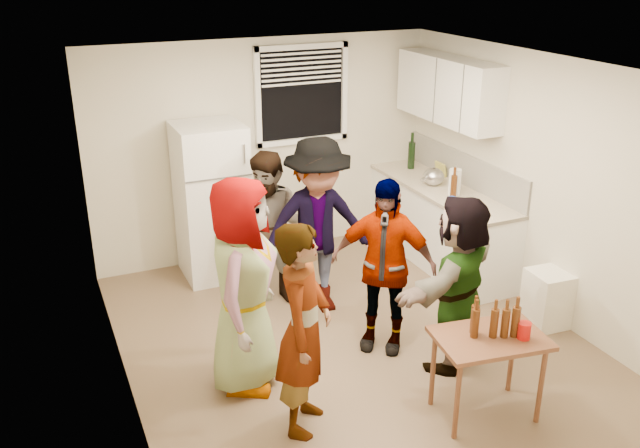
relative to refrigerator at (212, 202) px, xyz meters
name	(u,v)px	position (x,y,z in m)	size (l,w,h in m)	color
room	(350,339)	(0.75, -1.88, -0.85)	(4.00, 4.50, 2.50)	beige
window	(302,95)	(1.20, 0.33, 1.00)	(1.12, 0.10, 1.06)	white
refrigerator	(212,202)	(0.00, 0.00, 0.00)	(0.70, 0.70, 1.70)	white
counter_lower	(439,226)	(2.45, -0.73, -0.42)	(0.60, 2.20, 0.86)	white
countertop	(442,189)	(2.45, -0.73, 0.03)	(0.64, 2.22, 0.04)	beige
backsplash	(464,169)	(2.74, -0.73, 0.23)	(0.03, 2.20, 0.36)	beige
upper_cabinets	(448,90)	(2.58, -0.53, 1.10)	(0.34, 1.60, 0.70)	white
kettle	(433,185)	(2.40, -0.63, 0.05)	(0.26, 0.22, 0.22)	silver
paper_towel	(454,195)	(2.43, -0.99, 0.05)	(0.13, 0.13, 0.29)	white
wine_bottle	(411,168)	(2.50, 0.03, 0.05)	(0.08, 0.08, 0.33)	black
beer_bottle_counter	(453,198)	(2.35, -1.09, 0.05)	(0.07, 0.07, 0.26)	#47230C
blue_cup	(452,207)	(2.19, -1.30, 0.05)	(0.08, 0.08, 0.11)	blue
picture_frame	(441,169)	(2.67, -0.36, 0.13)	(0.02, 0.19, 0.16)	#BBB54C
trash_bin	(548,301)	(2.61, -2.39, -0.60)	(0.37, 0.37, 0.55)	white
serving_table	(482,412)	(1.22, -3.27, -0.85)	(0.82, 0.55, 0.69)	brown
beer_bottle_table	(514,336)	(1.38, -3.33, -0.16)	(0.06, 0.06, 0.24)	#47230C
red_cup	(523,338)	(1.42, -3.39, -0.16)	(0.10, 0.10, 0.13)	#B9100B
guest_grey	(247,381)	(-0.34, -2.12, -0.85)	(0.88, 1.80, 0.57)	gray
guest_stripe	(305,423)	(-0.11, -2.82, -0.85)	(0.60, 1.65, 0.40)	#141933
guest_back_left	(274,300)	(0.36, -0.87, -0.85)	(0.77, 1.58, 0.60)	brown
guest_back_right	(318,308)	(0.71, -1.22, -0.85)	(1.15, 1.78, 0.66)	#39393E
guest_black	(380,344)	(0.96, -2.07, -0.85)	(0.94, 1.61, 0.39)	black
guest_orange	(452,361)	(1.41, -2.56, -0.85)	(1.44, 1.55, 0.46)	#E2A053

